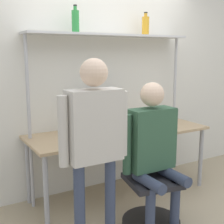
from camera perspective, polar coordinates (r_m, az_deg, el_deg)
name	(u,v)px	position (r m, az deg, el deg)	size (l,w,h in m)	color
ground_plane	(138,207)	(3.55, 4.82, -16.93)	(12.00, 12.00, 0.00)	tan
wall_back	(103,78)	(3.83, -1.64, 6.29)	(8.00, 0.06, 2.70)	silver
desk	(120,136)	(3.60, 1.45, -4.50)	(2.10, 0.74, 0.77)	tan
shelf_unit	(111,55)	(3.64, -0.18, 10.44)	(2.00, 0.31, 1.86)	silver
monitor	(101,110)	(3.64, -2.07, 0.38)	(0.50, 0.23, 0.41)	black
laptop	(119,127)	(3.47, 1.36, -2.75)	(0.30, 0.25, 0.25)	silver
cell_phone	(141,130)	(3.61, 5.36, -3.28)	(0.07, 0.15, 0.01)	#264C8C
office_chair	(150,196)	(3.14, 6.92, -14.95)	(0.56, 0.56, 0.94)	black
person_seated	(153,144)	(2.91, 7.56, -5.75)	(0.61, 0.47, 1.39)	#38425B
person_standing	(95,133)	(2.46, -3.22, -3.86)	(0.60, 0.22, 1.61)	#38425B
bottle_green	(75,21)	(3.46, -6.70, 16.20)	(0.08, 0.08, 0.29)	#2D8C3F
bottle_amber	(145,25)	(3.92, 6.14, 15.46)	(0.09, 0.09, 0.27)	gold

